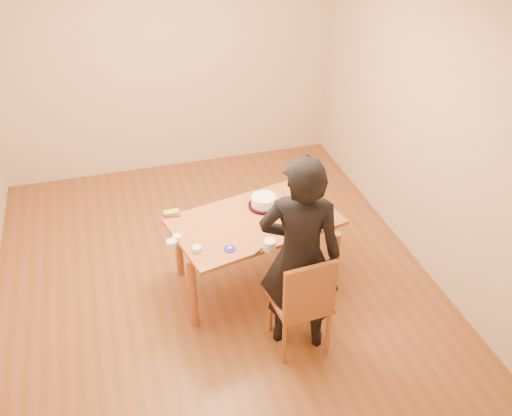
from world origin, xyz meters
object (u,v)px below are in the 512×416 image
object	(u,v)px
dining_chair	(300,301)
cake_plate	(264,205)
dining_table	(254,221)
cake	(264,201)
person	(300,256)

from	to	relation	value
dining_chair	cake_plate	size ratio (longest dim) A/B	1.49
dining_table	cake	bearing A→B (deg)	37.93
cake	person	distance (m)	0.90
cake	person	world-z (taller)	person
dining_table	person	xyz separation A→B (m)	(0.15, -0.73, 0.14)
cake_plate	cake	distance (m)	0.05
cake	person	xyz separation A→B (m)	(0.01, -0.90, 0.06)
dining_table	dining_chair	world-z (taller)	dining_table
cake_plate	person	distance (m)	0.91
dining_table	dining_chair	xyz separation A→B (m)	(0.15, -0.78, -0.28)
dining_chair	person	distance (m)	0.42
cake	cake_plate	bearing A→B (deg)	0.00
dining_table	person	distance (m)	0.76
cake_plate	person	size ratio (longest dim) A/B	0.17
dining_table	dining_chair	size ratio (longest dim) A/B	3.31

